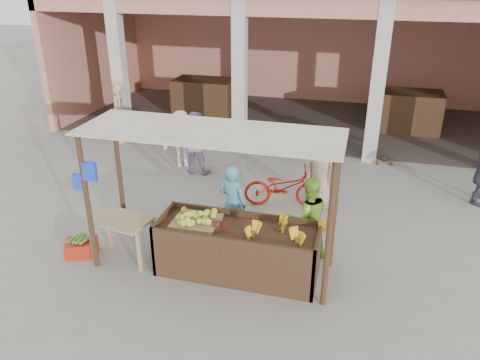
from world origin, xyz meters
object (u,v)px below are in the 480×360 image
(vendor_blue, at_px, (232,201))
(motorcycle, at_px, (283,186))
(fruit_stall, at_px, (238,251))
(red_crate, at_px, (82,248))
(side_table, at_px, (122,226))
(vendor_green, at_px, (308,216))

(vendor_blue, height_order, motorcycle, vendor_blue)
(fruit_stall, height_order, vendor_blue, vendor_blue)
(fruit_stall, distance_m, red_crate, 2.79)
(red_crate, bearing_deg, motorcycle, 18.74)
(side_table, bearing_deg, fruit_stall, 14.54)
(side_table, height_order, red_crate, side_table)
(side_table, xyz_separation_m, vendor_blue, (1.63, 1.08, 0.16))
(fruit_stall, bearing_deg, red_crate, -175.45)
(red_crate, relative_size, vendor_green, 0.34)
(vendor_blue, xyz_separation_m, motorcycle, (0.65, 1.57, -0.34))
(side_table, distance_m, vendor_blue, 1.96)
(red_crate, xyz_separation_m, vendor_green, (3.78, 1.02, 0.64))
(red_crate, relative_size, vendor_blue, 0.33)
(red_crate, bearing_deg, vendor_blue, 2.85)
(side_table, relative_size, motorcycle, 0.62)
(fruit_stall, relative_size, motorcycle, 1.51)
(fruit_stall, xyz_separation_m, motorcycle, (0.29, 2.53, 0.05))
(vendor_green, distance_m, motorcycle, 1.91)
(side_table, distance_m, vendor_green, 3.14)
(red_crate, bearing_deg, fruit_stall, -18.67)
(vendor_blue, distance_m, vendor_green, 1.39)
(fruit_stall, distance_m, vendor_green, 1.34)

